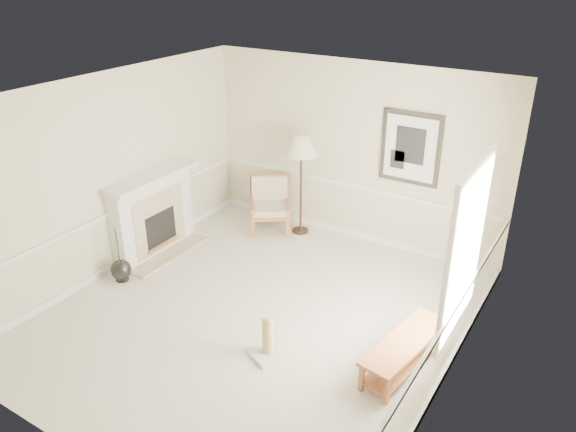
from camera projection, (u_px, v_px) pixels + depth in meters
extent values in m
plane|color=silver|center=(256.00, 315.00, 7.40)|extent=(5.50, 5.50, 0.00)
cube|color=beige|center=(353.00, 153.00, 8.89)|extent=(5.00, 0.04, 2.90)
cube|color=beige|center=(63.00, 335.00, 4.67)|extent=(5.00, 0.04, 2.90)
cube|color=beige|center=(109.00, 176.00, 7.97)|extent=(0.04, 5.50, 2.90)
cube|color=beige|center=(458.00, 272.00, 5.58)|extent=(0.04, 5.50, 2.90)
cube|color=white|center=(249.00, 96.00, 6.16)|extent=(5.00, 5.50, 0.04)
cube|color=white|center=(348.00, 232.00, 9.47)|extent=(4.95, 0.04, 0.10)
cube|color=white|center=(351.00, 185.00, 9.11)|extent=(4.95, 0.04, 0.05)
cube|color=white|center=(466.00, 250.00, 5.89)|extent=(0.03, 1.20, 1.80)
cube|color=white|center=(465.00, 250.00, 5.89)|extent=(0.05, 1.34, 1.94)
cube|color=black|center=(411.00, 148.00, 8.30)|extent=(0.92, 0.04, 1.10)
cube|color=white|center=(410.00, 149.00, 8.28)|extent=(0.78, 0.01, 0.96)
cube|color=black|center=(410.00, 145.00, 8.26)|extent=(0.45, 0.01, 0.55)
cube|color=white|center=(152.00, 215.00, 8.72)|extent=(0.28, 1.50, 1.25)
cube|color=white|center=(150.00, 177.00, 8.41)|extent=(0.46, 1.64, 0.06)
cube|color=#C6B28E|center=(160.00, 222.00, 8.68)|extent=(0.02, 1.05, 0.95)
cube|color=black|center=(161.00, 229.00, 8.73)|extent=(0.02, 0.62, 0.58)
cube|color=#B17C3B|center=(163.00, 244.00, 8.84)|extent=(0.01, 0.66, 0.05)
cube|color=#C6B28E|center=(164.00, 252.00, 8.90)|extent=(0.60, 1.50, 0.03)
sphere|color=black|center=(121.00, 270.00, 8.11)|extent=(0.30, 0.30, 0.30)
cylinder|color=black|center=(122.00, 277.00, 8.17)|extent=(0.19, 0.19, 0.09)
cylinder|color=black|center=(118.00, 246.00, 7.94)|extent=(0.10, 0.09, 0.47)
cylinder|color=black|center=(118.00, 248.00, 7.96)|extent=(0.12, 0.11, 0.38)
cylinder|color=black|center=(117.00, 244.00, 7.93)|extent=(0.06, 0.05, 0.55)
cube|color=brown|center=(253.00, 228.00, 9.31)|extent=(0.08, 0.08, 0.36)
cube|color=brown|center=(253.00, 213.00, 9.84)|extent=(0.08, 0.08, 0.36)
cube|color=brown|center=(288.00, 227.00, 9.33)|extent=(0.08, 0.08, 0.36)
cube|color=brown|center=(287.00, 212.00, 9.86)|extent=(0.08, 0.08, 0.36)
cube|color=brown|center=(270.00, 212.00, 9.52)|extent=(0.92, 0.92, 0.05)
cube|color=brown|center=(270.00, 189.00, 9.67)|extent=(0.64, 0.50, 0.52)
cube|color=brown|center=(252.00, 204.00, 9.44)|extent=(0.42, 0.58, 0.05)
cube|color=brown|center=(287.00, 203.00, 9.46)|extent=(0.42, 0.58, 0.05)
cube|color=white|center=(270.00, 207.00, 9.48)|extent=(0.84, 0.84, 0.11)
cube|color=white|center=(270.00, 189.00, 9.61)|extent=(0.61, 0.50, 0.47)
cylinder|color=black|center=(300.00, 231.00, 9.59)|extent=(0.28, 0.28, 0.03)
cylinder|color=black|center=(301.00, 188.00, 9.25)|extent=(0.04, 0.04, 1.55)
cone|color=beige|center=(301.00, 144.00, 8.93)|extent=(0.58, 0.58, 0.34)
cube|color=brown|center=(406.00, 341.00, 6.30)|extent=(0.63, 1.42, 0.04)
cube|color=brown|center=(404.00, 361.00, 6.42)|extent=(0.55, 1.31, 0.03)
cube|color=brown|center=(362.00, 378.00, 6.05)|extent=(0.06, 0.06, 0.35)
cube|color=brown|center=(386.00, 391.00, 5.87)|extent=(0.06, 0.06, 0.35)
cube|color=brown|center=(419.00, 325.00, 6.91)|extent=(0.06, 0.06, 0.35)
cube|color=brown|center=(443.00, 335.00, 6.72)|extent=(0.06, 0.06, 0.35)
cube|color=white|center=(268.00, 353.00, 6.66)|extent=(0.52, 0.52, 0.05)
cylinder|color=tan|center=(268.00, 335.00, 6.54)|extent=(0.13, 0.13, 0.48)
cylinder|color=white|center=(267.00, 317.00, 6.43)|extent=(0.15, 0.15, 0.04)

